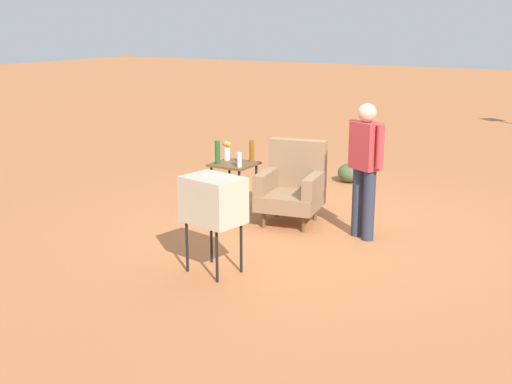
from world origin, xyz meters
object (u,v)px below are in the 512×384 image
at_px(armchair, 292,185).
at_px(person_standing, 365,163).
at_px(bottle_wine_green, 217,152).
at_px(bottle_short_clear, 239,160).
at_px(side_table, 234,170).
at_px(bottle_tall_amber, 252,151).
at_px(flower_vase, 227,150).
at_px(soda_can_blue, 240,157).
at_px(tv_on_stand, 213,200).

bearing_deg(armchair, person_standing, -7.54).
relative_size(bottle_wine_green, bottle_short_clear, 1.60).
xyz_separation_m(side_table, bottle_tall_amber, (0.15, 0.23, 0.25)).
xyz_separation_m(side_table, flower_vase, (-0.20, 0.12, 0.25)).
relative_size(soda_can_blue, flower_vase, 0.46).
bearing_deg(soda_can_blue, side_table, -90.92).
bearing_deg(tv_on_stand, bottle_short_clear, 114.91).
distance_m(armchair, soda_can_blue, 1.00).
xyz_separation_m(person_standing, soda_can_blue, (-1.99, 0.35, -0.21)).
height_order(armchair, flower_vase, armchair).
height_order(armchair, side_table, armchair).
xyz_separation_m(soda_can_blue, flower_vase, (-0.20, -0.02, 0.09)).
height_order(side_table, bottle_short_clear, bottle_short_clear).
distance_m(tv_on_stand, person_standing, 2.07).
height_order(armchair, soda_can_blue, armchair).
relative_size(tv_on_stand, person_standing, 0.63).
bearing_deg(soda_can_blue, tv_on_stand, -64.07).
bearing_deg(soda_can_blue, bottle_short_clear, -58.21).
bearing_deg(side_table, bottle_short_clear, -40.78).
height_order(bottle_wine_green, flower_vase, bottle_wine_green).
distance_m(armchair, bottle_wine_green, 1.17).
bearing_deg(bottle_short_clear, soda_can_blue, 121.79).
bearing_deg(bottle_short_clear, person_standing, -1.48).
bearing_deg(soda_can_blue, armchair, -12.88).
relative_size(side_table, flower_vase, 2.52).
bearing_deg(flower_vase, bottle_short_clear, -36.69).
bearing_deg(flower_vase, bottle_tall_amber, 17.84).
relative_size(soda_can_blue, bottle_tall_amber, 0.41).
xyz_separation_m(soda_can_blue, bottle_tall_amber, (0.14, 0.09, 0.09)).
relative_size(side_table, bottle_tall_amber, 2.22).
xyz_separation_m(side_table, soda_can_blue, (0.00, 0.14, 0.16)).
distance_m(tv_on_stand, bottle_short_clear, 2.08).
xyz_separation_m(armchair, side_table, (-0.95, 0.08, 0.07)).
bearing_deg(person_standing, bottle_wine_green, 178.26).
height_order(bottle_tall_amber, bottle_short_clear, bottle_tall_amber).
xyz_separation_m(tv_on_stand, bottle_short_clear, (-0.88, 1.89, -0.01)).
bearing_deg(bottle_wine_green, flower_vase, 95.33).
relative_size(person_standing, soda_can_blue, 13.44).
bearing_deg(soda_can_blue, bottle_wine_green, -121.05).
distance_m(side_table, person_standing, 2.04).
height_order(side_table, bottle_wine_green, bottle_wine_green).
xyz_separation_m(armchair, person_standing, (1.04, -0.14, 0.44)).
distance_m(person_standing, bottle_short_clear, 1.81).
relative_size(side_table, person_standing, 0.41).
xyz_separation_m(side_table, tv_on_stand, (1.07, -2.06, 0.22)).
height_order(tv_on_stand, bottle_short_clear, tv_on_stand).
distance_m(side_table, bottle_short_clear, 0.33).
bearing_deg(tv_on_stand, bottle_wine_green, 123.06).
bearing_deg(soda_can_blue, person_standing, -10.11).
bearing_deg(person_standing, bottle_tall_amber, 166.36).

